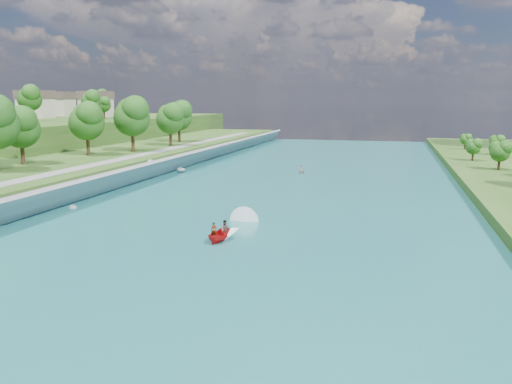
% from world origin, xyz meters
% --- Properties ---
extents(ground, '(260.00, 260.00, 0.00)m').
position_xyz_m(ground, '(0.00, 0.00, 0.00)').
color(ground, '#2D5119').
rests_on(ground, ground).
extents(river_water, '(55.00, 240.00, 0.10)m').
position_xyz_m(river_water, '(0.00, 20.00, 0.05)').
color(river_water, '#1A5F64').
rests_on(river_water, ground).
extents(ridge_west, '(60.00, 120.00, 9.00)m').
position_xyz_m(ridge_west, '(-82.50, 95.00, 4.50)').
color(ridge_west, '#2D5119').
rests_on(ridge_west, ground).
extents(riprap_bank, '(4.05, 236.00, 4.12)m').
position_xyz_m(riprap_bank, '(-25.85, 19.33, 1.80)').
color(riprap_bank, slate).
rests_on(riprap_bank, ground).
extents(riverside_path, '(3.00, 200.00, 0.10)m').
position_xyz_m(riverside_path, '(-32.50, 20.00, 3.55)').
color(riverside_path, gray).
rests_on(riverside_path, berm_west).
extents(ridge_houses, '(29.50, 29.50, 8.40)m').
position_xyz_m(ridge_houses, '(-88.67, 100.00, 13.31)').
color(ridge_houses, beige).
rests_on(ridge_houses, ridge_west).
extents(trees_ridge, '(16.31, 45.27, 10.96)m').
position_xyz_m(trees_ridge, '(-73.89, 86.35, 14.10)').
color(trees_ridge, '#244B14').
rests_on(trees_ridge, ridge_west).
extents(motorboat, '(3.60, 18.70, 2.14)m').
position_xyz_m(motorboat, '(-0.39, 4.74, 0.71)').
color(motorboat, red).
rests_on(motorboat, river_water).
extents(raft, '(2.01, 2.66, 1.57)m').
position_xyz_m(raft, '(-1.06, 53.32, 0.45)').
color(raft, '#9A9DA2').
rests_on(raft, river_water).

